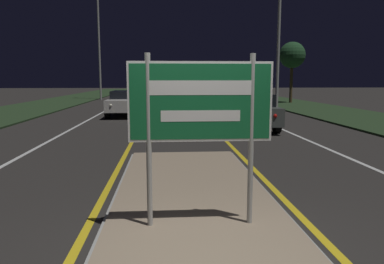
% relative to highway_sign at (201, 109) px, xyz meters
% --- Properties ---
extents(ground_plane, '(160.00, 160.00, 0.00)m').
position_rel_highway_sign_xyz_m(ground_plane, '(0.00, -0.72, -1.62)').
color(ground_plane, '#282623').
extents(median_island, '(2.65, 9.91, 0.10)m').
position_rel_highway_sign_xyz_m(median_island, '(0.00, 0.00, -1.58)').
color(median_island, '#999993').
rests_on(median_island, ground_plane).
extents(verge_left, '(5.00, 100.00, 0.08)m').
position_rel_highway_sign_xyz_m(verge_left, '(-9.50, 19.28, -1.58)').
color(verge_left, '#23381E').
rests_on(verge_left, ground_plane).
extents(verge_right, '(5.00, 100.00, 0.08)m').
position_rel_highway_sign_xyz_m(verge_right, '(9.50, 19.28, -1.58)').
color(verge_right, '#23381E').
rests_on(verge_right, ground_plane).
extents(centre_line_yellow_left, '(0.12, 70.00, 0.01)m').
position_rel_highway_sign_xyz_m(centre_line_yellow_left, '(-1.51, 24.28, -1.61)').
color(centre_line_yellow_left, gold).
rests_on(centre_line_yellow_left, ground_plane).
extents(centre_line_yellow_right, '(0.12, 70.00, 0.01)m').
position_rel_highway_sign_xyz_m(centre_line_yellow_right, '(1.51, 24.28, -1.61)').
color(centre_line_yellow_right, gold).
rests_on(centre_line_yellow_right, ground_plane).
extents(lane_line_white_left, '(0.12, 70.00, 0.01)m').
position_rel_highway_sign_xyz_m(lane_line_white_left, '(-4.20, 24.28, -1.61)').
color(lane_line_white_left, silver).
rests_on(lane_line_white_left, ground_plane).
extents(lane_line_white_right, '(0.12, 70.00, 0.01)m').
position_rel_highway_sign_xyz_m(lane_line_white_right, '(4.20, 24.28, -1.61)').
color(lane_line_white_right, silver).
rests_on(lane_line_white_right, ground_plane).
extents(edge_line_white_left, '(0.10, 70.00, 0.01)m').
position_rel_highway_sign_xyz_m(edge_line_white_left, '(-7.20, 24.28, -1.61)').
color(edge_line_white_left, silver).
rests_on(edge_line_white_left, ground_plane).
extents(edge_line_white_right, '(0.10, 70.00, 0.01)m').
position_rel_highway_sign_xyz_m(edge_line_white_right, '(7.20, 24.28, -1.61)').
color(edge_line_white_right, silver).
rests_on(edge_line_white_right, ground_plane).
extents(highway_sign, '(1.82, 0.07, 2.21)m').
position_rel_highway_sign_xyz_m(highway_sign, '(0.00, 0.00, 0.00)').
color(highway_sign, '#9E9E99').
rests_on(highway_sign, median_island).
extents(streetlight_left_far, '(0.53, 0.53, 10.25)m').
position_rel_highway_sign_xyz_m(streetlight_left_far, '(-6.57, 31.71, 4.92)').
color(streetlight_left_far, '#9E9E99').
rests_on(streetlight_left_far, ground_plane).
extents(streetlight_right_near, '(0.46, 0.46, 10.65)m').
position_rel_highway_sign_xyz_m(streetlight_right_near, '(6.14, 17.04, 4.73)').
color(streetlight_right_near, '#9E9E99').
rests_on(streetlight_right_near, ground_plane).
extents(car_receding_0, '(1.96, 4.18, 1.41)m').
position_rel_highway_sign_xyz_m(car_receding_0, '(2.81, 10.02, -0.87)').
color(car_receding_0, '#4C514C').
rests_on(car_receding_0, ground_plane).
extents(car_receding_1, '(1.97, 4.15, 1.29)m').
position_rel_highway_sign_xyz_m(car_receding_1, '(2.71, 19.48, -0.93)').
color(car_receding_1, navy).
rests_on(car_receding_1, ground_plane).
extents(car_receding_2, '(1.97, 4.68, 1.49)m').
position_rel_highway_sign_xyz_m(car_receding_2, '(5.67, 28.12, -0.85)').
color(car_receding_2, silver).
rests_on(car_receding_2, ground_plane).
extents(car_receding_3, '(2.03, 4.74, 1.33)m').
position_rel_highway_sign_xyz_m(car_receding_3, '(6.05, 36.86, -0.89)').
color(car_receding_3, '#B7B7BC').
rests_on(car_receding_3, ground_plane).
extents(car_approaching_0, '(1.90, 4.38, 1.35)m').
position_rel_highway_sign_xyz_m(car_approaching_0, '(-2.52, 15.81, -0.88)').
color(car_approaching_0, silver).
rests_on(car_approaching_0, ground_plane).
extents(roadside_palm_right, '(2.09, 2.09, 4.85)m').
position_rel_highway_sign_xyz_m(roadside_palm_right, '(9.76, 25.16, 2.22)').
color(roadside_palm_right, '#4C3823').
rests_on(roadside_palm_right, verge_right).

